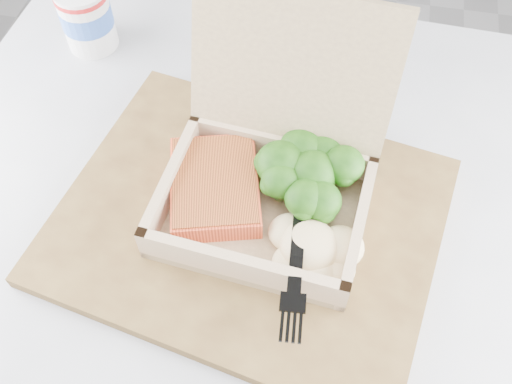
% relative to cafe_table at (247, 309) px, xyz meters
% --- Properties ---
extents(cafe_table, '(0.80, 0.80, 0.72)m').
position_rel_cafe_table_xyz_m(cafe_table, '(0.00, 0.00, 0.00)').
color(cafe_table, black).
rests_on(cafe_table, floor).
extents(serving_tray, '(0.42, 0.36, 0.02)m').
position_rel_cafe_table_xyz_m(serving_tray, '(0.00, 0.02, 0.19)').
color(serving_tray, brown).
rests_on(serving_tray, cafe_table).
extents(takeout_container, '(0.22, 0.22, 0.19)m').
position_rel_cafe_table_xyz_m(takeout_container, '(0.02, 0.05, 0.25)').
color(takeout_container, tan).
rests_on(takeout_container, serving_tray).
extents(salmon_fillet, '(0.11, 0.13, 0.02)m').
position_rel_cafe_table_xyz_m(salmon_fillet, '(-0.04, 0.03, 0.22)').
color(salmon_fillet, '#F25D2F').
rests_on(salmon_fillet, takeout_container).
extents(broccoli_pile, '(0.11, 0.11, 0.04)m').
position_rel_cafe_table_xyz_m(broccoli_pile, '(0.06, 0.06, 0.23)').
color(broccoli_pile, '#306F18').
rests_on(broccoli_pile, takeout_container).
extents(mashed_potatoes, '(0.09, 0.08, 0.03)m').
position_rel_cafe_table_xyz_m(mashed_potatoes, '(0.07, -0.02, 0.23)').
color(mashed_potatoes, beige).
rests_on(mashed_potatoes, takeout_container).
extents(plastic_fork, '(0.03, 0.16, 0.02)m').
position_rel_cafe_table_xyz_m(plastic_fork, '(0.05, -0.00, 0.24)').
color(plastic_fork, black).
rests_on(plastic_fork, mashed_potatoes).
extents(paper_cup, '(0.07, 0.07, 0.08)m').
position_rel_cafe_table_xyz_m(paper_cup, '(-0.25, 0.25, 0.23)').
color(paper_cup, silver).
rests_on(paper_cup, cafe_table).
extents(receipt, '(0.09, 0.16, 0.00)m').
position_rel_cafe_table_xyz_m(receipt, '(-0.01, 0.20, 0.19)').
color(receipt, white).
rests_on(receipt, cafe_table).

